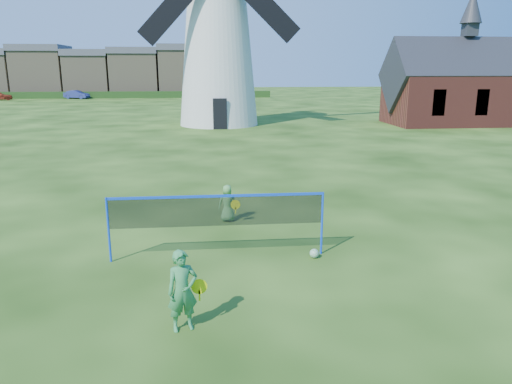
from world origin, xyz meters
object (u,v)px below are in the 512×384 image
at_px(player_girl, 183,291).
at_px(player_boy, 228,203).
at_px(chapel, 464,88).
at_px(car_right, 77,95).
at_px(badminton_net, 217,212).
at_px(play_ball, 314,253).
at_px(windmill, 218,40).

height_order(player_girl, player_boy, player_girl).
height_order(chapel, car_right, chapel).
bearing_deg(chapel, player_boy, -129.92).
bearing_deg(chapel, player_girl, -125.08).
distance_m(badminton_net, player_boy, 2.92).
distance_m(chapel, play_ball, 32.59).
distance_m(player_boy, play_ball, 3.65).
xyz_separation_m(badminton_net, car_right, (-19.53, 64.86, -0.52)).
distance_m(player_girl, player_boy, 6.13).
height_order(play_ball, car_right, car_right).
bearing_deg(player_girl, chapel, 37.64).
bearing_deg(player_girl, badminton_net, 60.94).
relative_size(player_girl, car_right, 0.39).
xyz_separation_m(player_girl, play_ball, (2.95, 2.96, -0.61)).
bearing_deg(player_boy, car_right, -72.61).
bearing_deg(windmill, chapel, -4.23).
relative_size(player_girl, player_boy, 1.32).
height_order(badminton_net, player_girl, badminton_net).
bearing_deg(windmill, player_boy, -90.95).
distance_m(windmill, badminton_net, 28.69).
height_order(chapel, play_ball, chapel).
relative_size(badminton_net, play_ball, 22.95).
xyz_separation_m(chapel, badminton_net, (-20.35, -26.73, -1.76)).
xyz_separation_m(badminton_net, play_ball, (2.28, -0.24, -1.03)).
xyz_separation_m(windmill, player_girl, (-1.44, -31.38, -5.79)).
relative_size(chapel, play_ball, 55.36).
height_order(chapel, badminton_net, chapel).
distance_m(badminton_net, play_ball, 2.51).
distance_m(player_girl, car_right, 70.63).
bearing_deg(windmill, play_ball, -86.97).
xyz_separation_m(badminton_net, player_girl, (-0.67, -3.20, -0.42)).
distance_m(chapel, car_right, 55.23).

